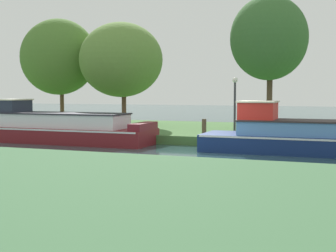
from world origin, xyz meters
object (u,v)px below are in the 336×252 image
at_px(willow_tree_left, 58,57).
at_px(maroon_narrowboat, 55,129).
at_px(navy_barge, 305,137).
at_px(lamp_post, 235,98).
at_px(willow_tree_right, 269,38).
at_px(mooring_post_far, 204,127).
at_px(willow_tree_centre, 121,60).

bearing_deg(willow_tree_left, maroon_narrowboat, -57.74).
bearing_deg(willow_tree_left, navy_barge, -21.99).
relative_size(navy_barge, maroon_narrowboat, 0.84).
bearing_deg(navy_barge, lamp_post, 141.60).
relative_size(willow_tree_right, mooring_post_far, 9.13).
relative_size(willow_tree_left, mooring_post_far, 8.59).
relative_size(navy_barge, willow_tree_left, 1.27).
distance_m(willow_tree_centre, willow_tree_right, 8.44).
bearing_deg(willow_tree_left, willow_tree_right, -2.12).
bearing_deg(navy_barge, willow_tree_left, 158.01).
bearing_deg(maroon_narrowboat, willow_tree_left, 122.26).
relative_size(navy_barge, willow_tree_right, 1.19).
relative_size(lamp_post, mooring_post_far, 3.51).
xyz_separation_m(navy_barge, willow_tree_left, (-15.10, 6.10, 3.85)).
bearing_deg(maroon_narrowboat, willow_tree_centre, 84.24).
relative_size(willow_tree_centre, willow_tree_right, 0.87).
relative_size(maroon_narrowboat, willow_tree_right, 1.42).
distance_m(maroon_narrowboat, willow_tree_left, 8.17).
height_order(navy_barge, willow_tree_left, willow_tree_left).
bearing_deg(lamp_post, willow_tree_left, 163.61).
bearing_deg(navy_barge, willow_tree_centre, 151.58).
distance_m(maroon_narrowboat, willow_tree_right, 11.48).
xyz_separation_m(maroon_narrowboat, lamp_post, (7.93, 2.63, 1.43)).
relative_size(navy_barge, willow_tree_centre, 1.37).
bearing_deg(navy_barge, willow_tree_right, 112.03).
xyz_separation_m(willow_tree_left, lamp_post, (11.78, -3.46, -2.41)).
bearing_deg(mooring_post_far, maroon_narrowboat, -167.69).
bearing_deg(willow_tree_right, mooring_post_far, -117.72).
relative_size(willow_tree_left, willow_tree_centre, 1.08).
height_order(willow_tree_left, mooring_post_far, willow_tree_left).
distance_m(lamp_post, mooring_post_far, 2.07).
height_order(willow_tree_left, willow_tree_centre, willow_tree_left).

